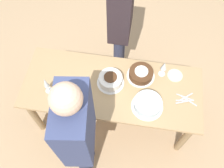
{
  "coord_description": "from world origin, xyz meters",
  "views": [
    {
      "loc": [
        -0.18,
        1.15,
        2.85
      ],
      "look_at": [
        0.0,
        0.0,
        0.78
      ],
      "focal_mm": 40.0,
      "sensor_mm": 36.0,
      "label": 1
    }
  ],
  "objects": [
    {
      "name": "ground_plane",
      "position": [
        0.0,
        0.0,
        0.0
      ],
      "size": [
        12.0,
        12.0,
        0.0
      ],
      "primitive_type": "plane",
      "color": "tan"
    },
    {
      "name": "wine_glass_far",
      "position": [
        0.59,
        0.14,
        0.88
      ],
      "size": [
        0.07,
        0.07,
        0.22
      ],
      "color": "silver",
      "rests_on": "dining_table"
    },
    {
      "name": "dining_table",
      "position": [
        0.0,
        0.0,
        0.62
      ],
      "size": [
        1.74,
        0.7,
        0.73
      ],
      "color": "tan",
      "rests_on": "ground_plane"
    },
    {
      "name": "cake_center_white",
      "position": [
        0.02,
        -0.04,
        0.78
      ],
      "size": [
        0.27,
        0.27,
        0.11
      ],
      "color": "white",
      "rests_on": "dining_table"
    },
    {
      "name": "dessert_plate_left",
      "position": [
        -0.6,
        -0.22,
        0.73
      ],
      "size": [
        0.15,
        0.15,
        0.01
      ],
      "color": "beige",
      "rests_on": "dining_table"
    },
    {
      "name": "cake_front_chocolate",
      "position": [
        -0.26,
        -0.16,
        0.77
      ],
      "size": [
        0.28,
        0.28,
        0.09
      ],
      "color": "white",
      "rests_on": "dining_table"
    },
    {
      "name": "wine_glass_near",
      "position": [
        0.4,
        0.15,
        0.85
      ],
      "size": [
        0.06,
        0.06,
        0.19
      ],
      "color": "silver",
      "rests_on": "dining_table"
    },
    {
      "name": "person_cutting",
      "position": [
        0.02,
        -0.69,
        0.95
      ],
      "size": [
        0.22,
        0.4,
        1.58
      ],
      "rotation": [
        0.0,
        0.0,
        1.57
      ],
      "color": "#2D334C",
      "rests_on": "ground_plane"
    },
    {
      "name": "fork_pile",
      "position": [
        -0.71,
        0.03,
        0.74
      ],
      "size": [
        0.2,
        0.14,
        0.01
      ],
      "color": "silver",
      "rests_on": "dining_table"
    },
    {
      "name": "cake_back_decorated",
      "position": [
        -0.35,
        0.16,
        0.78
      ],
      "size": [
        0.3,
        0.3,
        0.09
      ],
      "color": "white",
      "rests_on": "dining_table"
    },
    {
      "name": "person_watching",
      "position": [
        0.16,
        0.61,
        1.05
      ],
      "size": [
        0.27,
        0.43,
        1.73
      ],
      "rotation": [
        0.0,
        0.0,
        -1.43
      ],
      "color": "#2D334C",
      "rests_on": "ground_plane"
    },
    {
      "name": "wine_glass_extra",
      "position": [
        -0.47,
        -0.22,
        0.86
      ],
      "size": [
        0.07,
        0.07,
        0.19
      ],
      "color": "silver",
      "rests_on": "dining_table"
    }
  ]
}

